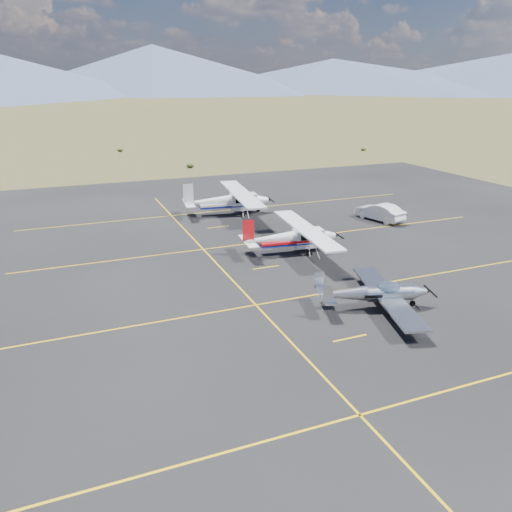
{
  "coord_description": "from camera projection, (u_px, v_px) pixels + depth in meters",
  "views": [
    {
      "loc": [
        -15.97,
        -22.73,
        12.53
      ],
      "look_at": [
        -4.44,
        5.84,
        1.6
      ],
      "focal_mm": 35.0,
      "sensor_mm": 36.0,
      "label": 1
    }
  ],
  "objects": [
    {
      "name": "aircraft_cessna",
      "position": [
        292.0,
        237.0,
        37.81
      ],
      "size": [
        6.76,
        11.22,
        2.83
      ],
      "rotation": [
        0.0,
        0.0,
        -0.11
      ],
      "color": "silver",
      "rests_on": "apron"
    },
    {
      "name": "sedan",
      "position": [
        380.0,
        212.0,
        46.7
      ],
      "size": [
        2.93,
        5.14,
        1.6
      ],
      "primitive_type": "imported",
      "rotation": [
        0.0,
        0.0,
        3.41
      ],
      "color": "white",
      "rests_on": "apron"
    },
    {
      "name": "ground",
      "position": [
        362.0,
        302.0,
        29.68
      ],
      "size": [
        1600.0,
        1600.0,
        0.0
      ],
      "primitive_type": "plane",
      "color": "#383D1C",
      "rests_on": "ground"
    },
    {
      "name": "aircraft_low_wing",
      "position": [
        376.0,
        293.0,
        28.64
      ],
      "size": [
        6.55,
        8.92,
        1.94
      ],
      "rotation": [
        0.0,
        0.0,
        -0.28
      ],
      "color": "silver",
      "rests_on": "apron"
    },
    {
      "name": "apron",
      "position": [
        307.0,
        264.0,
        35.8
      ],
      "size": [
        72.0,
        72.0,
        0.02
      ],
      "primitive_type": "cube",
      "color": "black",
      "rests_on": "ground"
    },
    {
      "name": "aircraft_plain",
      "position": [
        228.0,
        200.0,
        48.57
      ],
      "size": [
        7.67,
        12.7,
        3.2
      ],
      "rotation": [
        0.0,
        0.0,
        -0.13
      ],
      "color": "silver",
      "rests_on": "apron"
    }
  ]
}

